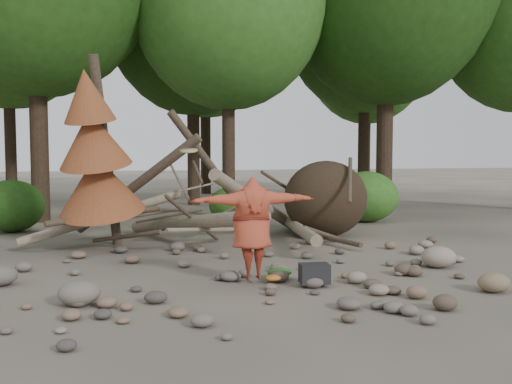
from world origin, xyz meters
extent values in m
plane|color=#514C44|center=(0.00, 0.00, 0.00)|extent=(120.00, 120.00, 0.00)
ellipsoid|color=#332619|center=(2.60, 4.30, 0.99)|extent=(2.20, 1.87, 1.98)
cylinder|color=gray|center=(-1.00, 3.70, 0.55)|extent=(2.61, 5.11, 1.08)
cylinder|color=gray|center=(0.80, 4.20, 0.90)|extent=(3.18, 3.71, 1.90)
cylinder|color=brown|center=(-2.20, 4.60, 1.40)|extent=(3.08, 1.91, 2.49)
cylinder|color=gray|center=(1.60, 3.50, 0.35)|extent=(1.13, 4.98, 0.43)
cylinder|color=brown|center=(-0.30, 4.80, 1.80)|extent=(2.39, 1.03, 2.89)
cylinder|color=gray|center=(-3.00, 4.00, 0.70)|extent=(3.71, 0.86, 1.20)
cylinder|color=#4C3F30|center=(-2.50, 3.50, 0.30)|extent=(1.52, 1.70, 0.49)
cylinder|color=gray|center=(0.20, 4.40, 0.80)|extent=(1.57, 0.85, 0.69)
cylinder|color=#4C3F30|center=(1.80, 4.90, 1.20)|extent=(1.92, 1.25, 1.10)
cylinder|color=gray|center=(-1.20, 4.20, 1.50)|extent=(0.37, 1.42, 0.85)
cylinder|color=#4C3F30|center=(2.20, 3.20, 0.15)|extent=(0.79, 2.54, 0.12)
cylinder|color=gray|center=(-0.80, 3.10, 0.45)|extent=(1.78, 1.11, 0.29)
cylinder|color=#4C3F30|center=(-2.90, 3.80, 2.20)|extent=(0.67, 1.13, 4.35)
cone|color=brown|center=(-3.06, 3.49, 1.50)|extent=(2.06, 2.13, 1.86)
cone|color=brown|center=(-3.16, 3.28, 2.50)|extent=(1.71, 1.78, 1.65)
cone|color=brown|center=(-3.26, 3.09, 3.40)|extent=(1.23, 1.30, 1.41)
cylinder|color=#38281C|center=(-5.00, 9.50, 4.48)|extent=(0.56, 0.56, 8.96)
cylinder|color=#38281C|center=(1.00, 9.20, 3.57)|extent=(0.44, 0.44, 7.14)
cylinder|color=#38281C|center=(7.00, 9.80, 4.72)|extent=(0.60, 0.60, 9.45)
cylinder|color=#38281C|center=(-6.50, 13.50, 3.78)|extent=(0.42, 0.42, 7.56)
ellipsoid|color=#397524|center=(-6.50, 13.50, 7.78)|extent=(6.91, 6.91, 7.95)
cylinder|color=#38281C|center=(0.50, 14.20, 4.27)|extent=(0.52, 0.52, 8.54)
cylinder|color=#38281C|center=(8.00, 13.80, 4.06)|extent=(0.50, 0.50, 8.12)
ellipsoid|color=#2E621C|center=(8.00, 13.80, 8.35)|extent=(7.42, 7.42, 8.91)
cylinder|color=#38281C|center=(2.00, 20.50, 4.38)|extent=(0.54, 0.54, 8.75)
ellipsoid|color=#397524|center=(2.00, 20.50, 9.00)|extent=(8.00, 8.00, 10.00)
cylinder|color=#38281C|center=(11.00, 20.00, 3.92)|extent=(0.46, 0.46, 7.84)
ellipsoid|color=#2E621C|center=(11.00, 20.00, 8.06)|extent=(7.17, 7.17, 8.60)
ellipsoid|color=#234E14|center=(-5.50, 7.20, 0.72)|extent=(1.80, 1.80, 1.44)
ellipsoid|color=#2E621C|center=(0.80, 7.80, 0.56)|extent=(1.40, 1.40, 1.12)
ellipsoid|color=#397524|center=(5.00, 7.00, 0.80)|extent=(2.00, 2.00, 1.60)
imported|color=#AD3D27|center=(-0.51, -0.40, 0.94)|extent=(2.12, 0.60, 1.72)
cylinder|color=#9B9B62|center=(-1.57, -0.58, 2.22)|extent=(0.37, 0.36, 0.11)
cube|color=black|center=(0.43, -0.88, 0.16)|extent=(0.51, 0.37, 0.32)
ellipsoid|color=#286127|center=(0.02, -0.25, 0.08)|extent=(0.43, 0.36, 0.16)
ellipsoid|color=#C27221|center=(-0.17, -0.52, 0.05)|extent=(0.28, 0.23, 0.10)
ellipsoid|color=slate|center=(-3.24, -1.14, 0.18)|extent=(0.60, 0.54, 0.36)
ellipsoid|color=#846F52|center=(3.04, -1.90, 0.15)|extent=(0.51, 0.46, 0.30)
ellipsoid|color=gray|center=(3.26, 0.03, 0.20)|extent=(0.67, 0.61, 0.40)
camera|label=1|loc=(-2.72, -9.57, 2.20)|focal=40.00mm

